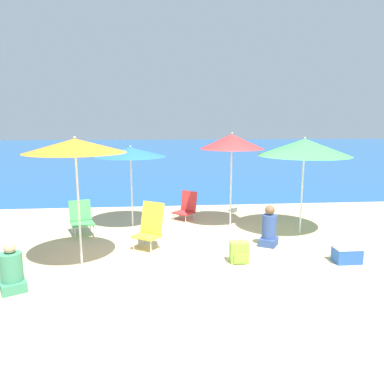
% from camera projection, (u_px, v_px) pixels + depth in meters
% --- Properties ---
extents(ground_plane, '(60.00, 60.00, 0.00)m').
position_uv_depth(ground_plane, '(211.00, 260.00, 6.96)').
color(ground_plane, '#C6B284').
extents(sea_water, '(60.00, 40.00, 0.01)m').
position_uv_depth(sea_water, '(169.00, 152.00, 30.96)').
color(sea_water, '#1E5699').
rests_on(sea_water, ground).
extents(beach_umbrella_orange, '(1.72, 1.72, 2.29)m').
position_uv_depth(beach_umbrella_orange, '(75.00, 146.00, 6.28)').
color(beach_umbrella_orange, white).
rests_on(beach_umbrella_orange, ground).
extents(beach_umbrella_red, '(1.51, 1.51, 2.28)m').
position_uv_depth(beach_umbrella_red, '(232.00, 142.00, 8.79)').
color(beach_umbrella_red, white).
rests_on(beach_umbrella_red, ground).
extents(beach_umbrella_blue, '(1.71, 1.71, 1.97)m').
position_uv_depth(beach_umbrella_blue, '(130.00, 152.00, 8.86)').
color(beach_umbrella_blue, white).
rests_on(beach_umbrella_blue, ground).
extents(beach_umbrella_green, '(2.04, 2.04, 2.20)m').
position_uv_depth(beach_umbrella_green, '(304.00, 147.00, 8.26)').
color(beach_umbrella_green, white).
rests_on(beach_umbrella_green, ground).
extents(beach_chair_red, '(0.68, 0.68, 0.73)m').
position_uv_depth(beach_chair_red, '(187.00, 206.00, 9.82)').
color(beach_chair_red, silver).
rests_on(beach_chair_red, ground).
extents(beach_chair_green, '(0.64, 0.70, 0.76)m').
position_uv_depth(beach_chair_green, '(81.00, 217.00, 8.46)').
color(beach_chair_green, silver).
rests_on(beach_chair_green, ground).
extents(beach_chair_yellow, '(0.68, 0.68, 0.93)m').
position_uv_depth(beach_chair_yellow, '(150.00, 225.00, 7.54)').
color(beach_chair_yellow, silver).
rests_on(beach_chair_yellow, ground).
extents(person_seated_near, '(0.48, 0.50, 0.85)m').
position_uv_depth(person_seated_near, '(269.00, 229.00, 7.70)').
color(person_seated_near, '#334C8C').
rests_on(person_seated_near, ground).
extents(person_seated_far, '(0.51, 0.54, 0.76)m').
position_uv_depth(person_seated_far, '(12.00, 272.00, 5.66)').
color(person_seated_far, '#3F8C66').
rests_on(person_seated_far, ground).
extents(backpack_lime, '(0.32, 0.26, 0.39)m').
position_uv_depth(backpack_lime, '(239.00, 252.00, 6.80)').
color(backpack_lime, '#8ECC3D').
rests_on(backpack_lime, ground).
extents(cooler_box, '(0.48, 0.33, 0.33)m').
position_uv_depth(cooler_box, '(347.00, 253.00, 6.81)').
color(cooler_box, '#2859B2').
rests_on(cooler_box, ground).
extents(seagull, '(0.27, 0.11, 0.23)m').
position_uv_depth(seagull, '(233.00, 210.00, 10.22)').
color(seagull, gold).
rests_on(seagull, ground).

